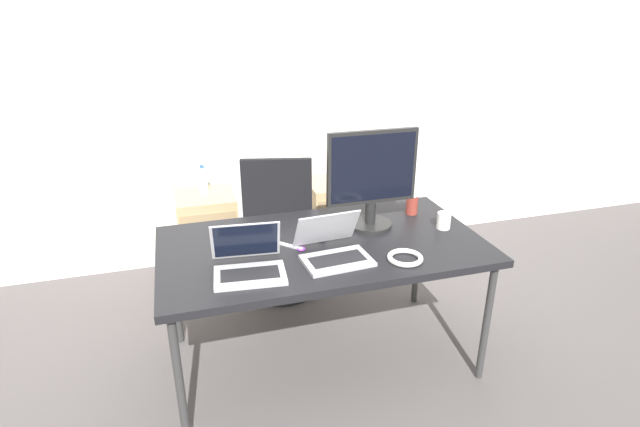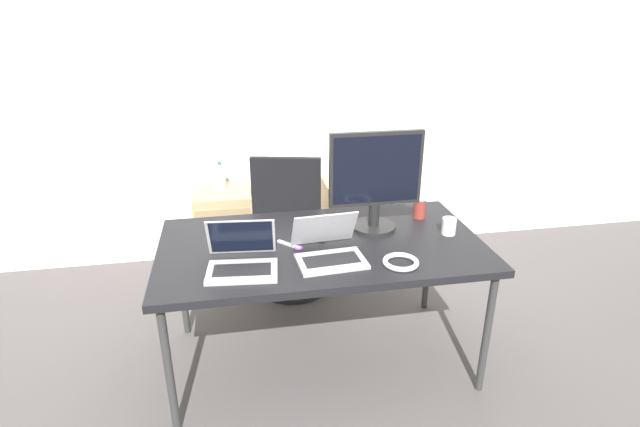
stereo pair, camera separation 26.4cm
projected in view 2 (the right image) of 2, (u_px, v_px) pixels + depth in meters
ground_plane at (321, 358)px, 2.95m from camera, size 14.00×14.00×0.00m
wall_back at (287, 94)px, 3.78m from camera, size 10.00×0.05×2.60m
desk at (322, 250)px, 2.67m from camera, size 1.71×0.93×0.76m
office_chair at (291, 241)px, 3.51m from camera, size 0.58×0.61×1.06m
cabinet_left at (225, 230)px, 3.84m from camera, size 0.42×0.43×0.65m
cabinet_right at (351, 221)px, 4.00m from camera, size 0.42×0.43×0.65m
water_bottle at (221, 177)px, 3.68m from camera, size 0.07×0.07×0.22m
laptop_left at (329, 250)px, 2.48m from camera, size 0.35×0.35×0.21m
laptop_right at (242, 259)px, 2.38m from camera, size 0.35×0.33×0.23m
monitor at (376, 180)px, 2.72m from camera, size 0.52×0.25×0.56m
mouse at (322, 237)px, 2.68m from camera, size 0.04×0.06×0.03m
coffee_cup_white at (449, 226)px, 2.74m from camera, size 0.08×0.08×0.09m
coffee_cup_brown at (420, 208)px, 2.95m from camera, size 0.08×0.08×0.12m
cable_coil at (401, 262)px, 2.43m from camera, size 0.18×0.18×0.03m
scissors at (292, 246)px, 2.61m from camera, size 0.14×0.14×0.01m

